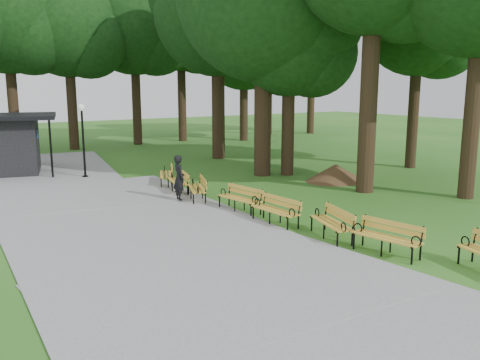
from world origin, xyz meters
TOP-DOWN VIEW (x-y plane):
  - ground at (0.00, 0.00)m, footprint 100.00×100.00m
  - path at (-4.00, 3.00)m, footprint 12.00×38.00m
  - person at (-1.04, 5.53)m, footprint 0.49×0.68m
  - lamp_post at (-2.63, 12.24)m, footprint 0.32×0.32m
  - dirt_mound at (6.63, 5.20)m, footprint 2.40×2.40m
  - bench_1 at (0.66, -2.91)m, footprint 1.00×1.99m
  - bench_2 at (0.46, -1.08)m, footprint 1.15×2.00m
  - bench_3 at (-0.00, 0.94)m, footprint 0.77×1.94m
  - bench_4 at (-0.04, 2.92)m, footprint 0.91×1.97m
  - bench_5 at (-0.43, 5.29)m, footprint 1.29×2.00m
  - bench_6 at (-0.41, 6.97)m, footprint 1.07×2.00m
  - bench_7 at (-0.12, 8.71)m, footprint 1.36×2.00m
  - lawn_tree_1 at (5.84, 7.70)m, footprint 5.52×5.52m
  - lawn_tree_4 at (5.92, 14.34)m, footprint 7.26×7.26m
  - lawn_tree_5 at (12.65, 5.86)m, footprint 5.76×5.76m
  - tree_backdrop at (6.59, 23.07)m, footprint 35.93×10.21m

SIDE VIEW (x-z plane):
  - ground at x=0.00m, z-range 0.00..0.00m
  - path at x=-4.00m, z-range 0.00..0.06m
  - dirt_mound at x=6.63m, z-range 0.00..0.78m
  - bench_1 at x=0.66m, z-range 0.00..0.88m
  - bench_2 at x=0.46m, z-range 0.00..0.88m
  - bench_3 at x=0.00m, z-range 0.00..0.88m
  - bench_4 at x=-0.04m, z-range 0.00..0.88m
  - bench_5 at x=-0.43m, z-range 0.00..0.88m
  - bench_6 at x=-0.41m, z-range 0.00..0.88m
  - bench_7 at x=-0.12m, z-range 0.00..0.88m
  - person at x=-1.04m, z-range 0.00..1.73m
  - lamp_post at x=-2.63m, z-range 0.73..4.17m
  - lawn_tree_1 at x=5.84m, z-range 1.83..11.09m
  - lawn_tree_5 at x=12.65m, z-range 2.31..12.79m
  - tree_backdrop at x=6.59m, z-range 0.00..16.28m
  - lawn_tree_4 at x=5.92m, z-range 2.32..14.32m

